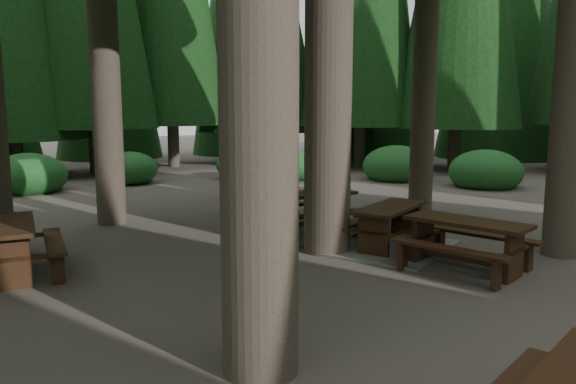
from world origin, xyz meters
TOP-DOWN VIEW (x-y plane):
  - ground at (0.00, 0.00)m, footprint 80.00×80.00m
  - picnic_table_a at (1.86, -0.37)m, footprint 2.94×2.70m
  - picnic_table_b at (-4.16, 2.00)m, footprint 1.91×2.21m
  - picnic_table_c at (1.56, 1.65)m, footprint 2.73×2.36m
  - picnic_table_d at (2.95, 6.03)m, footprint 1.97×1.89m
  - picnic_table_f at (1.79, -2.08)m, footprint 1.88×2.18m
  - shrub_ring at (0.70, 0.75)m, footprint 23.86×24.64m

SIDE VIEW (x-z plane):
  - ground at x=0.00m, z-range 0.00..0.00m
  - picnic_table_a at x=1.86m, z-range -0.13..0.69m
  - picnic_table_c at x=1.56m, z-range -0.13..0.72m
  - shrub_ring at x=0.70m, z-range -0.35..1.15m
  - picnic_table_d at x=2.95m, z-range 0.11..0.77m
  - picnic_table_f at x=1.79m, z-range 0.14..0.97m
  - picnic_table_b at x=-4.16m, z-range 0.14..0.98m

